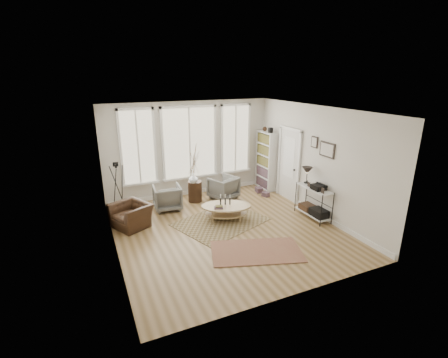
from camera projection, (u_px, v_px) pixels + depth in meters
name	position (u px, v px, depth m)	size (l,w,h in m)	color
room	(227.00, 174.00, 7.60)	(5.50, 5.54, 2.90)	#9C7D51
bay_window	(190.00, 144.00, 9.87)	(4.14, 0.12, 2.24)	tan
door	(289.00, 163.00, 9.66)	(0.09, 1.06, 2.22)	silver
bookcase	(266.00, 160.00, 10.59)	(0.31, 0.85, 2.06)	white
low_shelf	(313.00, 199.00, 8.52)	(0.38, 1.08, 1.30)	white
wall_art	(324.00, 148.00, 8.20)	(0.04, 0.88, 0.44)	black
rug_main	(221.00, 222.00, 8.40)	(2.17, 1.63, 0.01)	brown
rug_runner	(256.00, 251.00, 6.99)	(1.93, 1.07, 0.01)	maroon
coffee_table	(226.00, 209.00, 8.43)	(1.48, 1.20, 0.59)	tan
armchair_left	(167.00, 197.00, 9.11)	(0.74, 0.76, 0.69)	slate
armchair_right	(223.00, 188.00, 9.89)	(0.74, 0.76, 0.69)	slate
side_table	(194.00, 174.00, 9.52)	(0.42, 0.42, 1.75)	#362013
vase	(193.00, 178.00, 9.41)	(0.26, 0.26, 0.27)	silver
accent_chair	(131.00, 215.00, 8.10)	(0.79, 0.91, 0.59)	#362013
tripod_camera	(118.00, 189.00, 8.84)	(0.50, 0.50, 1.41)	black
book_stack_near	(259.00, 190.00, 10.48)	(0.19, 0.25, 0.16)	brown
book_stack_far	(266.00, 194.00, 10.13)	(0.17, 0.21, 0.14)	brown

